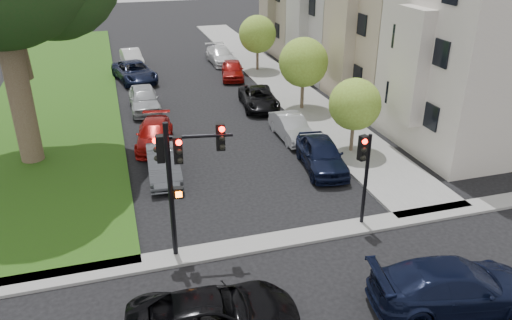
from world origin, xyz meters
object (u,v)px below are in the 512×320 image
object	(u,v)px
car_parked_0	(322,154)
car_parked_6	(155,135)
car_parked_2	(259,98)
car_cross_near	(214,316)
traffic_signal_secondary	(364,164)
car_parked_7	(144,99)
car_parked_3	(232,70)
car_parked_4	(221,55)
car_parked_1	(291,127)
car_parked_8	(135,72)
traffic_signal_main	(181,166)
small_tree_a	(355,104)
small_tree_b	(303,62)
car_cross_far	(455,286)
car_parked_5	(164,164)
small_tree_c	(257,34)
car_parked_9	(132,58)

from	to	relation	value
car_parked_0	car_parked_6	size ratio (longest dim) A/B	1.00
car_parked_2	car_cross_near	bearing A→B (deg)	-104.21
traffic_signal_secondary	car_parked_7	world-z (taller)	traffic_signal_secondary
car_parked_3	car_parked_4	distance (m)	4.87
car_parked_1	car_parked_8	distance (m)	15.72
traffic_signal_main	traffic_signal_secondary	world-z (taller)	traffic_signal_main
car_parked_0	small_tree_a	bearing A→B (deg)	38.12
small_tree_a	small_tree_b	world-z (taller)	small_tree_b
car_cross_far	car_parked_6	distance (m)	16.84
car_parked_4	car_parked_5	world-z (taller)	car_parked_4
car_parked_3	car_parked_8	world-z (taller)	car_parked_8
car_parked_5	car_parked_3	bearing A→B (deg)	67.69
car_parked_4	car_parked_8	bearing A→B (deg)	-156.51
car_parked_0	car_parked_3	bearing A→B (deg)	98.27
car_parked_1	car_parked_8	xyz separation A→B (m)	(-7.40, 13.88, 0.08)
small_tree_a	car_parked_7	distance (m)	13.75
car_cross_far	car_parked_4	distance (m)	31.43
traffic_signal_main	car_parked_3	size ratio (longest dim) A/B	1.25
small_tree_c	car_parked_9	xyz separation A→B (m)	(-9.61, 4.54, -2.25)
car_parked_6	car_parked_9	distance (m)	17.61
traffic_signal_secondary	car_parked_2	distance (m)	14.69
car_parked_8	car_parked_6	bearing A→B (deg)	-101.22
small_tree_a	car_parked_6	world-z (taller)	small_tree_a
car_parked_6	traffic_signal_secondary	bearing A→B (deg)	-46.26
small_tree_a	car_parked_4	xyz separation A→B (m)	(-2.27, 20.05, -1.91)
small_tree_c	car_parked_4	size ratio (longest dim) A/B	0.92
small_tree_a	car_parked_9	bearing A→B (deg)	114.22
small_tree_a	traffic_signal_secondary	world-z (taller)	small_tree_a
car_cross_far	car_parked_6	xyz separation A→B (m)	(-7.38, 15.13, -0.11)
car_parked_0	car_parked_2	world-z (taller)	car_parked_0
car_cross_near	small_tree_b	bearing A→B (deg)	-24.33
traffic_signal_secondary	car_parked_2	xyz separation A→B (m)	(0.33, 14.54, -2.02)
small_tree_a	small_tree_c	distance (m)	16.82
small_tree_a	traffic_signal_main	distance (m)	11.56
car_cross_far	car_parked_9	world-z (taller)	car_cross_far
traffic_signal_main	car_cross_far	world-z (taller)	traffic_signal_main
car_parked_3	car_parked_4	bearing A→B (deg)	99.39
small_tree_a	car_cross_near	bearing A→B (deg)	-132.11
car_parked_2	car_parked_9	world-z (taller)	car_parked_9
car_parked_0	car_parked_8	distance (m)	19.37
car_parked_7	car_cross_near	bearing A→B (deg)	-89.57
car_parked_0	car_parked_9	size ratio (longest dim) A/B	1.07
small_tree_a	car_parked_6	size ratio (longest dim) A/B	0.88
small_tree_c	car_parked_1	size ratio (longest dim) A/B	1.12
car_parked_6	car_parked_9	xyz separation A→B (m)	(0.00, 17.61, 0.04)
car_cross_near	car_parked_7	size ratio (longest dim) A/B	1.09
car_parked_7	traffic_signal_main	bearing A→B (deg)	-89.91
traffic_signal_main	car_cross_near	world-z (taller)	traffic_signal_main
car_parked_3	car_parked_4	size ratio (longest dim) A/B	0.85
car_cross_near	car_parked_4	distance (m)	31.37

